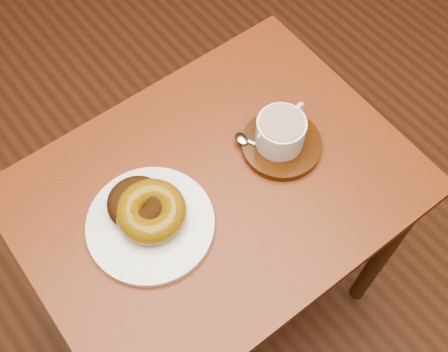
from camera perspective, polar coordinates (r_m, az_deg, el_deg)
cafe_table at (r=1.16m, az=-0.77°, el=-3.67°), size 0.75×0.57×0.69m
donut_plate at (r=1.03m, az=-7.47°, el=-4.90°), size 0.29×0.29×0.01m
donut_cinnamon at (r=1.02m, az=-8.82°, el=-2.73°), size 0.14×0.14×0.04m
donut_caramel at (r=1.00m, az=-7.41°, el=-3.59°), size 0.16×0.16×0.05m
saucer at (r=1.10m, az=5.85°, el=3.19°), size 0.20×0.20×0.02m
coffee_cup at (r=1.07m, az=5.82°, el=4.56°), size 0.12×0.09×0.07m
teaspoon at (r=1.09m, az=2.26°, el=3.65°), size 0.05×0.10×0.01m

